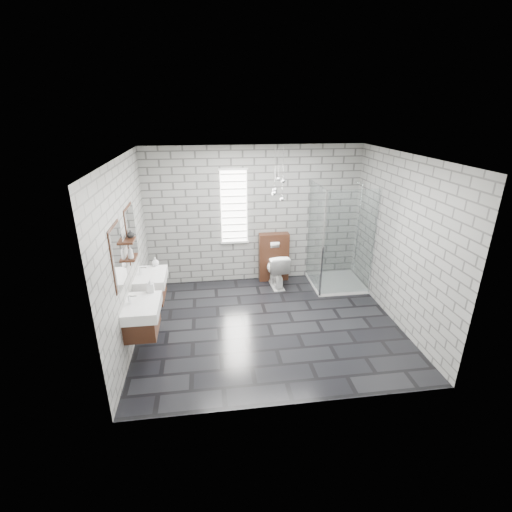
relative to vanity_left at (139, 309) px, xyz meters
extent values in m
cube|color=black|center=(1.91, 0.57, -0.77)|extent=(4.20, 3.60, 0.02)
cube|color=white|center=(1.91, 0.57, 1.95)|extent=(4.20, 3.60, 0.02)
cube|color=gray|center=(1.91, 2.38, 0.59)|extent=(4.20, 0.02, 2.70)
cube|color=gray|center=(1.91, -1.24, 0.59)|extent=(4.20, 0.02, 2.70)
cube|color=gray|center=(-0.20, 0.57, 0.59)|extent=(0.02, 3.60, 2.70)
cube|color=gray|center=(4.02, 0.57, 0.59)|extent=(0.02, 3.60, 2.70)
cube|color=#432314|center=(0.02, 0.00, -0.21)|extent=(0.42, 0.62, 0.30)
cube|color=silver|center=(0.22, 0.00, -0.18)|extent=(0.02, 0.35, 0.01)
cube|color=white|center=(0.04, 0.00, 0.02)|extent=(0.47, 0.70, 0.15)
cylinder|color=silver|center=(-0.11, 0.00, 0.15)|extent=(0.04, 0.04, 0.12)
cylinder|color=silver|center=(-0.06, 0.00, 0.20)|extent=(0.10, 0.02, 0.02)
cube|color=white|center=(-0.17, 0.00, 0.79)|extent=(0.03, 0.55, 0.80)
cube|color=#432314|center=(-0.19, 0.00, 0.79)|extent=(0.01, 0.59, 0.84)
cube|color=#432314|center=(0.02, 0.97, -0.21)|extent=(0.42, 0.62, 0.30)
cube|color=silver|center=(0.22, 0.97, -0.18)|extent=(0.02, 0.35, 0.01)
cube|color=white|center=(0.04, 0.97, 0.02)|extent=(0.47, 0.70, 0.15)
cylinder|color=silver|center=(-0.11, 0.97, 0.15)|extent=(0.04, 0.04, 0.12)
cylinder|color=silver|center=(-0.06, 0.97, 0.20)|extent=(0.10, 0.02, 0.02)
cube|color=white|center=(-0.17, 0.97, 0.79)|extent=(0.03, 0.55, 0.80)
cube|color=#432314|center=(-0.19, 0.97, 0.79)|extent=(0.01, 0.59, 0.84)
cube|color=#432314|center=(-0.12, 0.52, 0.56)|extent=(0.14, 0.30, 0.03)
cube|color=#432314|center=(-0.12, 0.52, 0.82)|extent=(0.14, 0.30, 0.03)
cube|color=white|center=(1.51, 2.36, 0.79)|extent=(0.50, 0.02, 1.40)
cube|color=silver|center=(1.51, 2.34, 1.51)|extent=(0.56, 0.04, 0.04)
cube|color=silver|center=(1.51, 2.34, 0.07)|extent=(0.56, 0.04, 0.04)
cube|color=silver|center=(1.51, 2.34, 0.16)|extent=(0.48, 0.01, 0.02)
cube|color=silver|center=(1.51, 2.34, 0.30)|extent=(0.48, 0.01, 0.02)
cube|color=silver|center=(1.51, 2.34, 0.44)|extent=(0.48, 0.01, 0.02)
cube|color=silver|center=(1.51, 2.34, 0.58)|extent=(0.48, 0.01, 0.02)
cube|color=silver|center=(1.51, 2.34, 0.72)|extent=(0.48, 0.01, 0.02)
cube|color=silver|center=(1.51, 2.34, 0.86)|extent=(0.48, 0.01, 0.02)
cube|color=silver|center=(1.51, 2.34, 1.00)|extent=(0.48, 0.01, 0.02)
cube|color=silver|center=(1.51, 2.34, 1.14)|extent=(0.48, 0.01, 0.02)
cube|color=silver|center=(1.51, 2.34, 1.28)|extent=(0.48, 0.01, 0.03)
cube|color=silver|center=(1.51, 2.34, 1.42)|extent=(0.48, 0.01, 0.03)
cube|color=#432314|center=(2.29, 2.27, -0.26)|extent=(0.60, 0.20, 1.00)
cube|color=silver|center=(2.29, 2.17, 0.04)|extent=(0.18, 0.01, 0.12)
cube|color=white|center=(3.51, 1.87, -0.73)|extent=(1.00, 1.00, 0.06)
cube|color=silver|center=(3.51, 1.38, 0.27)|extent=(1.00, 0.01, 2.00)
cube|color=silver|center=(3.02, 1.87, 0.27)|extent=(0.01, 1.00, 2.00)
cube|color=silver|center=(3.02, 1.38, 0.27)|extent=(0.03, 0.03, 2.00)
cube|color=silver|center=(3.99, 1.38, 0.27)|extent=(0.03, 0.03, 2.00)
cylinder|color=silver|center=(3.95, 2.07, 0.34)|extent=(0.02, 0.02, 1.80)
cylinder|color=silver|center=(3.87, 2.07, 1.26)|extent=(0.14, 0.14, 0.02)
sphere|color=silver|center=(2.20, 1.84, 1.15)|extent=(0.09, 0.09, 0.09)
cylinder|color=silver|center=(2.20, 1.84, 1.57)|extent=(0.01, 0.01, 0.75)
sphere|color=silver|center=(2.35, 1.88, 1.03)|extent=(0.09, 0.09, 0.09)
cylinder|color=silver|center=(2.35, 1.88, 1.51)|extent=(0.01, 0.01, 0.87)
sphere|color=silver|center=(2.30, 1.99, 1.37)|extent=(0.09, 0.09, 0.09)
cylinder|color=silver|center=(2.30, 1.99, 1.68)|extent=(0.01, 0.01, 0.52)
sphere|color=silver|center=(2.24, 1.98, 1.18)|extent=(0.09, 0.09, 0.09)
cylinder|color=silver|center=(2.24, 1.98, 1.59)|extent=(0.01, 0.01, 0.71)
sphere|color=silver|center=(2.38, 1.99, 1.33)|extent=(0.09, 0.09, 0.09)
cylinder|color=silver|center=(2.38, 1.99, 1.66)|extent=(0.01, 0.01, 0.57)
imported|color=white|center=(2.29, 1.97, -0.41)|extent=(0.44, 0.71, 0.70)
imported|color=#B2B2B2|center=(0.13, 0.32, 0.20)|extent=(0.10, 0.10, 0.21)
imported|color=#B2B2B2|center=(0.08, 1.30, 0.17)|extent=(0.15, 0.15, 0.15)
imported|color=#B2B2B2|center=(-0.11, 0.44, 0.68)|extent=(0.09, 0.09, 0.19)
imported|color=#B2B2B2|center=(-0.11, 0.61, 0.89)|extent=(0.11, 0.11, 0.11)
camera|label=1|loc=(0.99, -4.62, 2.57)|focal=26.00mm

